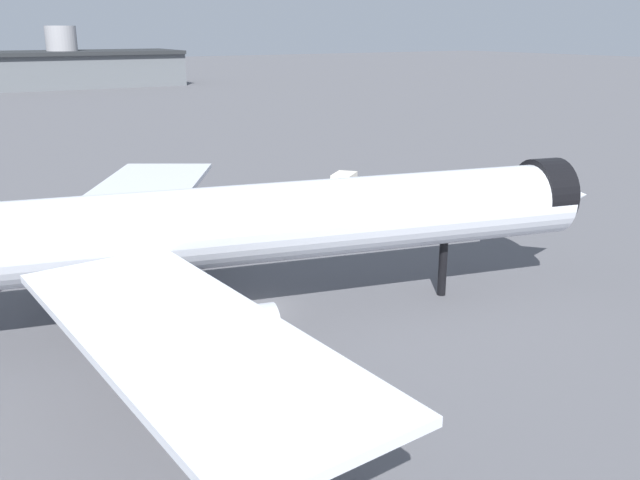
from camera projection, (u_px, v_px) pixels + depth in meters
ground at (262, 309)px, 48.44m from camera, size 900.00×900.00×0.00m
airliner_near_gate at (211, 229)px, 44.05m from camera, size 57.99×52.07×15.27m
service_truck_front at (342, 187)px, 79.10m from camera, size 5.74×5.23×3.00m
baggage_tug_wing at (40, 208)px, 72.05m from camera, size 2.03×3.28×1.85m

